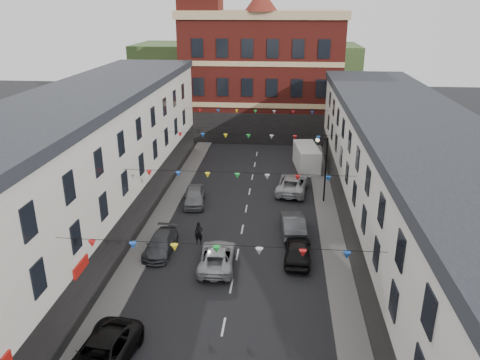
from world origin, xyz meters
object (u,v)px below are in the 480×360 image
(car_right_e, at_px, (293,224))
(white_van, at_px, (306,157))
(car_right_f, at_px, (293,184))
(pedestrian, at_px, (199,233))
(moving_car, at_px, (217,257))
(car_left_c, at_px, (101,356))
(car_right_d, at_px, (298,250))
(car_left_e, at_px, (194,196))
(car_left_d, at_px, (161,244))
(street_lamp, at_px, (323,161))

(car_right_e, distance_m, white_van, 15.67)
(car_right_f, height_order, pedestrian, pedestrian)
(car_right_e, distance_m, car_right_f, 8.72)
(pedestrian, bearing_deg, moving_car, -54.94)
(car_right_f, height_order, white_van, white_van)
(car_left_c, bearing_deg, car_right_d, 55.44)
(car_right_d, relative_size, car_right_f, 0.78)
(car_left_e, relative_size, car_right_f, 0.76)
(car_left_d, height_order, car_left_e, car_left_e)
(car_left_e, height_order, white_van, white_van)
(car_left_c, distance_m, car_right_d, 14.91)
(street_lamp, relative_size, pedestrian, 3.45)
(car_right_d, relative_size, white_van, 0.80)
(street_lamp, height_order, moving_car, street_lamp)
(street_lamp, bearing_deg, white_van, 95.87)
(car_left_d, distance_m, pedestrian, 2.93)
(car_left_e, bearing_deg, white_van, 38.67)
(car_left_e, xyz_separation_m, white_van, (10.27, 10.59, 0.49))
(car_left_d, height_order, car_right_e, car_right_e)
(street_lamp, distance_m, car_left_c, 25.00)
(car_right_e, height_order, pedestrian, pedestrian)
(street_lamp, height_order, pedestrian, street_lamp)
(pedestrian, bearing_deg, white_van, 68.60)
(car_right_d, height_order, car_right_e, car_right_e)
(car_left_c, relative_size, car_left_d, 1.22)
(car_right_e, xyz_separation_m, moving_car, (-5.16, -5.29, -0.09))
(street_lamp, relative_size, moving_car, 1.19)
(car_right_d, relative_size, car_right_e, 0.94)
(car_left_c, height_order, pedestrian, pedestrian)
(street_lamp, height_order, car_right_e, street_lamp)
(car_left_e, height_order, pedestrian, pedestrian)
(car_left_c, xyz_separation_m, car_right_f, (9.54, 24.06, 0.05))
(car_right_f, distance_m, white_van, 7.05)
(car_right_e, bearing_deg, car_left_c, 53.65)
(car_left_d, height_order, moving_car, moving_car)
(car_right_f, height_order, moving_car, car_right_f)
(moving_car, bearing_deg, white_van, -110.64)
(car_left_d, bearing_deg, car_left_e, 85.93)
(car_left_c, xyz_separation_m, car_right_e, (9.44, 15.34, 0.03))
(car_right_e, xyz_separation_m, pedestrian, (-6.94, -2.30, 0.08))
(moving_car, bearing_deg, car_left_e, -73.99)
(street_lamp, relative_size, car_right_d, 1.33)
(moving_car, bearing_deg, car_right_e, -136.85)
(car_right_e, distance_m, pedestrian, 7.31)
(car_left_e, xyz_separation_m, car_right_d, (8.89, -9.03, 0.02))
(car_left_c, distance_m, car_left_e, 20.35)
(car_right_f, xyz_separation_m, white_van, (1.56, 6.86, 0.44))
(car_right_d, bearing_deg, car_right_f, -86.89)
(car_right_d, bearing_deg, street_lamp, -100.36)
(moving_car, relative_size, white_van, 0.90)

